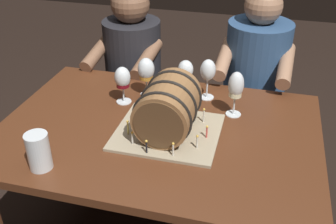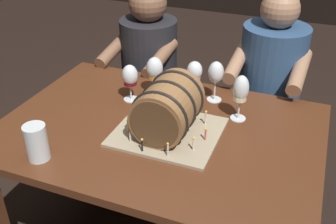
% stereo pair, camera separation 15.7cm
% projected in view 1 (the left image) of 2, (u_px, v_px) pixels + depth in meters
% --- Properties ---
extents(dining_table, '(1.32, 0.92, 0.73)m').
position_uv_depth(dining_table, '(158.00, 149.00, 1.70)').
color(dining_table, '#562D19').
rests_on(dining_table, ground).
extents(barrel_cake, '(0.41, 0.37, 0.24)m').
position_uv_depth(barrel_cake, '(168.00, 110.00, 1.56)').
color(barrel_cake, tan).
rests_on(barrel_cake, dining_table).
extents(wine_glass_white, '(0.07, 0.07, 0.20)m').
position_uv_depth(wine_glass_white, '(236.00, 87.00, 1.67)').
color(wine_glass_white, white).
rests_on(wine_glass_white, dining_table).
extents(wine_glass_red, '(0.07, 0.07, 0.18)m').
position_uv_depth(wine_glass_red, '(123.00, 79.00, 1.78)').
color(wine_glass_red, white).
rests_on(wine_glass_red, dining_table).
extents(wine_glass_rose, '(0.07, 0.07, 0.16)m').
position_uv_depth(wine_glass_rose, '(185.00, 71.00, 1.88)').
color(wine_glass_rose, white).
rests_on(wine_glass_rose, dining_table).
extents(wine_glass_amber, '(0.08, 0.08, 0.19)m').
position_uv_depth(wine_glass_amber, '(146.00, 71.00, 1.84)').
color(wine_glass_amber, white).
rests_on(wine_glass_amber, dining_table).
extents(wine_glass_empty, '(0.07, 0.07, 0.19)m').
position_uv_depth(wine_glass_empty, '(208.00, 71.00, 1.81)').
color(wine_glass_empty, white).
rests_on(wine_glass_empty, dining_table).
extents(beer_pint, '(0.08, 0.08, 0.14)m').
position_uv_depth(beer_pint, '(39.00, 152.00, 1.40)').
color(beer_pint, white).
rests_on(beer_pint, dining_table).
extents(person_seated_left, '(0.39, 0.48, 1.14)m').
position_uv_depth(person_seated_left, '(134.00, 88.00, 2.40)').
color(person_seated_left, black).
rests_on(person_seated_left, ground).
extents(person_seated_right, '(0.39, 0.47, 1.17)m').
position_uv_depth(person_seated_right, '(252.00, 101.00, 2.24)').
color(person_seated_right, '#1B2D46').
rests_on(person_seated_right, ground).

